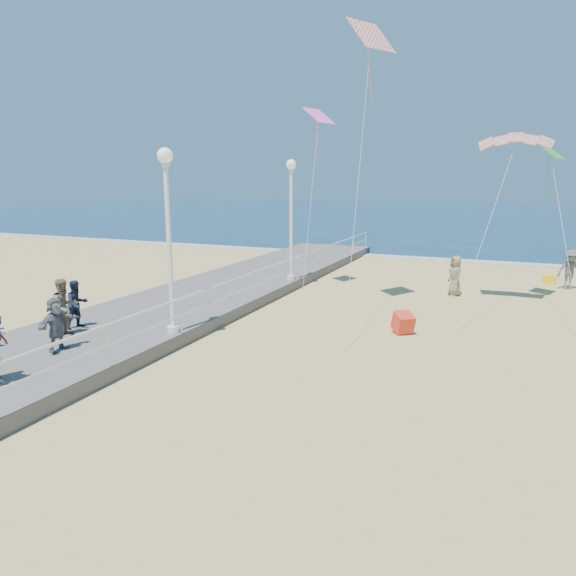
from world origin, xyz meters
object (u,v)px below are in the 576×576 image
at_px(lamp_post_far, 291,207).
at_px(spectator_5, 56,324).
at_px(lamp_post_mid, 168,222).
at_px(spectator_1, 64,307).
at_px(beach_chair_left, 549,280).
at_px(toddler_held, 0,331).
at_px(beach_walker_c, 455,276).
at_px(spectator_7, 77,304).
at_px(box_kite, 403,325).
at_px(beach_walker_a, 570,270).

distance_m(lamp_post_far, spectator_5, 11.98).
relative_size(lamp_post_mid, spectator_1, 3.18).
relative_size(lamp_post_far, beach_chair_left, 9.67).
distance_m(toddler_held, beach_walker_c, 17.16).
xyz_separation_m(spectator_7, box_kite, (9.04, 4.58, -0.84)).
bearing_deg(lamp_post_far, beach_walker_c, 11.31).
bearing_deg(spectator_7, box_kite, -49.27).
bearing_deg(box_kite, lamp_post_mid, 175.06).
relative_size(spectator_5, beach_walker_c, 0.84).
height_order(beach_walker_a, beach_walker_c, beach_walker_a).
height_order(toddler_held, spectator_7, toddler_held).
bearing_deg(spectator_5, spectator_7, 31.00).
bearing_deg(beach_walker_a, toddler_held, -148.06).
bearing_deg(beach_chair_left, beach_walker_c, -131.67).
bearing_deg(spectator_1, beach_walker_a, -33.10).
bearing_deg(beach_walker_a, beach_walker_c, -167.54).
xyz_separation_m(spectator_1, beach_chair_left, (13.62, 16.23, -1.04)).
relative_size(beach_walker_a, box_kite, 3.00).
distance_m(spectator_5, beach_walker_a, 21.15).
distance_m(lamp_post_mid, beach_walker_a, 18.22).
relative_size(spectator_5, beach_chair_left, 2.62).
height_order(beach_walker_a, beach_chair_left, beach_walker_a).
height_order(beach_walker_c, box_kite, beach_walker_c).
distance_m(lamp_post_far, beach_walker_a, 12.86).
xyz_separation_m(lamp_post_mid, toddler_held, (-1.10, -4.72, -2.05)).
bearing_deg(lamp_post_far, spectator_7, -107.09).
bearing_deg(lamp_post_mid, box_kite, 32.68).
distance_m(spectator_7, beach_walker_a, 20.55).
xyz_separation_m(toddler_held, beach_chair_left, (12.01, 19.51, -1.41)).
distance_m(beach_walker_a, box_kite, 11.35).
bearing_deg(spectator_5, box_kite, -51.37).
bearing_deg(lamp_post_far, beach_chair_left, 27.98).
distance_m(toddler_held, spectator_5, 2.33).
bearing_deg(beach_walker_a, lamp_post_far, 178.76).
relative_size(beach_walker_a, beach_walker_c, 1.05).
bearing_deg(beach_chair_left, spectator_1, -130.00).
bearing_deg(lamp_post_far, spectator_5, -99.03).
distance_m(toddler_held, box_kite, 11.26).
bearing_deg(box_kite, lamp_post_far, 102.19).
xyz_separation_m(lamp_post_mid, beach_chair_left, (10.91, 14.79, -3.46)).
relative_size(spectator_1, beach_walker_a, 0.93).
relative_size(spectator_1, spectator_5, 1.16).
height_order(lamp_post_far, beach_chair_left, lamp_post_far).
bearing_deg(lamp_post_mid, toddler_held, -103.16).
height_order(lamp_post_mid, box_kite, lamp_post_mid).
bearing_deg(spectator_7, spectator_1, -145.95).
height_order(box_kite, beach_chair_left, box_kite).
distance_m(toddler_held, beach_chair_left, 22.95).
relative_size(spectator_1, spectator_7, 1.14).
relative_size(lamp_post_mid, spectator_7, 3.61).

